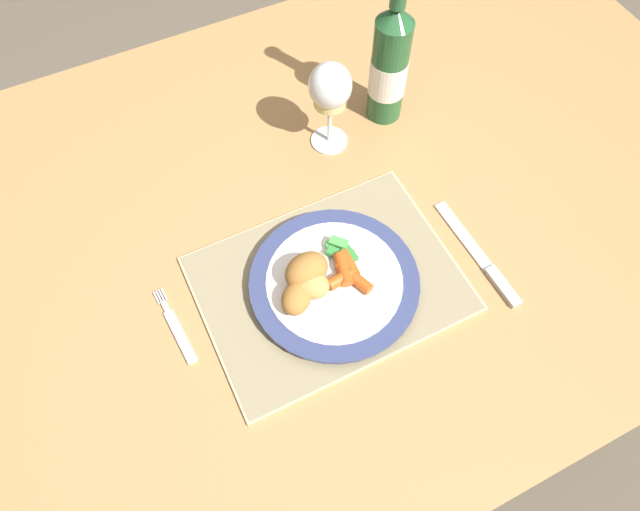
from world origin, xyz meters
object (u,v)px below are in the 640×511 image
object	(u,v)px
dinner_plate	(334,283)
table_knife	(483,261)
wine_glass	(330,90)
bottle	(390,64)
fork	(178,331)
dining_table	(316,235)

from	to	relation	value
dinner_plate	table_knife	world-z (taller)	dinner_plate
table_knife	wine_glass	xyz separation A→B (m)	(-0.10, 0.32, 0.12)
dinner_plate	bottle	xyz separation A→B (m)	(0.24, 0.27, 0.09)
wine_glass	bottle	distance (m)	0.12
fork	bottle	xyz separation A→B (m)	(0.47, 0.24, 0.11)
table_knife	wine_glass	size ratio (longest dim) A/B	1.24
dining_table	table_knife	size ratio (longest dim) A/B	7.63
dinner_plate	dining_table	bearing A→B (deg)	74.96
dining_table	fork	bearing A→B (deg)	-159.48
dining_table	table_knife	world-z (taller)	table_knife
dining_table	bottle	world-z (taller)	bottle
fork	bottle	size ratio (longest dim) A/B	0.43
table_knife	fork	bearing A→B (deg)	167.81
dining_table	wine_glass	size ratio (longest dim) A/B	9.43
dinner_plate	fork	distance (m)	0.23
table_knife	wine_glass	distance (m)	0.35
fork	table_knife	xyz separation A→B (m)	(0.45, -0.10, 0.00)
dinner_plate	wine_glass	size ratio (longest dim) A/B	1.50
dining_table	dinner_plate	xyz separation A→B (m)	(-0.04, -0.14, 0.09)
fork	wine_glass	bearing A→B (deg)	31.99
dining_table	bottle	distance (m)	0.30
bottle	dining_table	bearing A→B (deg)	-145.62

